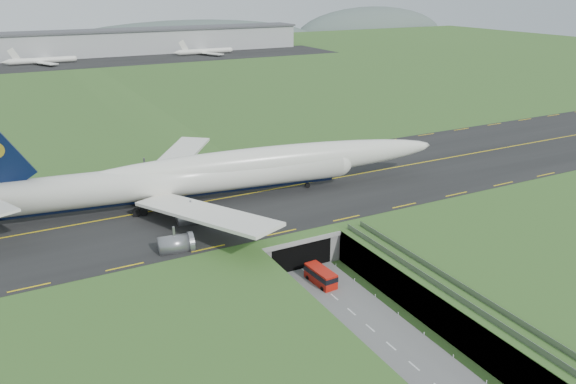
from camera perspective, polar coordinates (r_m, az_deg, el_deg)
ground at (r=95.98m, az=3.76°, el=-9.88°), size 900.00×900.00×0.00m
airfield_deck at (r=94.51m, az=3.80°, el=-8.31°), size 800.00×800.00×6.00m
trench_road at (r=90.59m, az=6.29°, el=-11.91°), size 12.00×75.00×0.20m
taxiway at (r=119.93m, az=-4.40°, el=-0.27°), size 800.00×44.00×0.18m
tunnel_portal at (r=107.36m, az=-0.86°, el=-4.37°), size 17.00×22.30×6.00m
guideway at (r=86.60m, az=16.96°, el=-10.37°), size 3.00×53.00×7.05m
jumbo_jet at (r=115.78m, az=-7.69°, el=1.79°), size 101.25×63.48×21.19m
shuttle_tram at (r=96.89m, az=3.33°, el=-8.51°), size 2.97×6.88×2.77m
cargo_terminal at (r=373.82m, az=-21.60°, el=13.78°), size 320.00×67.00×15.60m
distant_hills at (r=514.50m, az=-16.00°, el=13.84°), size 700.00×91.00×60.00m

